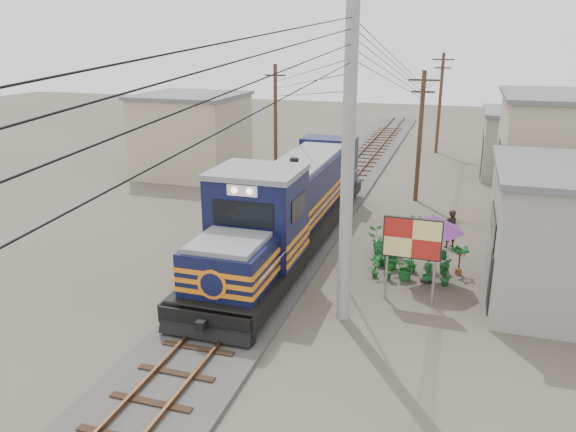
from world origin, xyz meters
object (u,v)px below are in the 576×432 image
(billboard, at_px, (412,241))
(market_umbrella, at_px, (431,222))
(vendor, at_px, (450,229))
(locomotive, at_px, (290,207))

(billboard, bearing_deg, market_umbrella, 76.79)
(billboard, distance_m, vendor, 6.05)
(market_umbrella, bearing_deg, vendor, 80.57)
(locomotive, height_order, market_umbrella, locomotive)
(market_umbrella, relative_size, vendor, 1.63)
(locomotive, distance_m, market_umbrella, 6.19)
(market_umbrella, height_order, vendor, market_umbrella)
(market_umbrella, bearing_deg, locomotive, 162.65)
(billboard, relative_size, market_umbrella, 1.10)
(locomotive, xyz_separation_m, vendor, (6.55, 2.10, -0.97))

